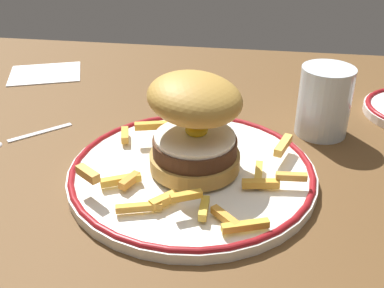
{
  "coord_description": "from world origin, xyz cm",
  "views": [
    {
      "loc": [
        4.42,
        -41.35,
        31.17
      ],
      "look_at": [
        -2.45,
        4.58,
        4.6
      ],
      "focal_mm": 44.1,
      "sensor_mm": 36.0,
      "label": 1
    }
  ],
  "objects_px": {
    "dinner_plate": "(192,172)",
    "water_glass": "(324,106)",
    "napkin": "(45,73)",
    "burger": "(195,122)"
  },
  "relations": [
    {
      "from": "burger",
      "to": "water_glass",
      "type": "relative_size",
      "value": 1.33
    },
    {
      "from": "burger",
      "to": "water_glass",
      "type": "distance_m",
      "value": 0.21
    },
    {
      "from": "napkin",
      "to": "dinner_plate",
      "type": "bearing_deg",
      "value": -43.14
    },
    {
      "from": "dinner_plate",
      "to": "water_glass",
      "type": "relative_size",
      "value": 3.06
    },
    {
      "from": "dinner_plate",
      "to": "water_glass",
      "type": "distance_m",
      "value": 0.21
    },
    {
      "from": "napkin",
      "to": "water_glass",
      "type": "bearing_deg",
      "value": -18.03
    },
    {
      "from": "dinner_plate",
      "to": "burger",
      "type": "relative_size",
      "value": 2.3
    },
    {
      "from": "dinner_plate",
      "to": "napkin",
      "type": "distance_m",
      "value": 0.43
    },
    {
      "from": "dinner_plate",
      "to": "burger",
      "type": "height_order",
      "value": "burger"
    },
    {
      "from": "water_glass",
      "to": "napkin",
      "type": "bearing_deg",
      "value": 161.97
    }
  ]
}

